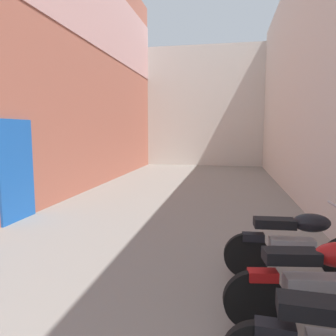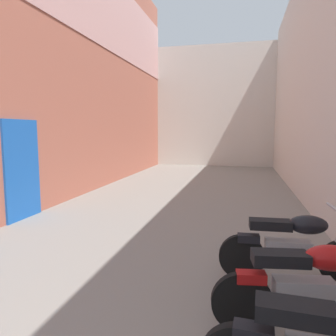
{
  "view_description": "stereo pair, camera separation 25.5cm",
  "coord_description": "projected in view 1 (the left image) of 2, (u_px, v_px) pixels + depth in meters",
  "views": [
    {
      "loc": [
        1.32,
        1.8,
        1.97
      ],
      "look_at": [
        0.27,
        7.34,
        1.29
      ],
      "focal_mm": 33.62,
      "sensor_mm": 36.0,
      "label": 1
    },
    {
      "loc": [
        1.57,
        1.85,
        1.97
      ],
      "look_at": [
        0.27,
        7.34,
        1.29
      ],
      "focal_mm": 33.62,
      "sensor_mm": 36.0,
      "label": 2
    }
  ],
  "objects": [
    {
      "name": "motorcycle_fourth",
      "position": [
        320.0,
        282.0,
        3.05
      ],
      "size": [
        1.84,
        0.58,
        1.04
      ],
      "color": "black",
      "rests_on": "ground"
    },
    {
      "name": "ground_plane",
      "position": [
        158.0,
        230.0,
        6.21
      ],
      "size": [
        35.34,
        35.34,
        0.0
      ],
      "primitive_type": "plane",
      "color": "gray"
    },
    {
      "name": "motorcycle_fifth",
      "position": [
        296.0,
        243.0,
        4.11
      ],
      "size": [
        1.85,
        0.58,
        1.04
      ],
      "color": "black",
      "rests_on": "ground"
    },
    {
      "name": "building_left",
      "position": [
        48.0,
        40.0,
        8.22
      ],
      "size": [
        0.45,
        19.34,
        8.57
      ],
      "color": "#B76651",
      "rests_on": "ground"
    },
    {
      "name": "building_right",
      "position": [
        322.0,
        63.0,
        7.12
      ],
      "size": [
        0.45,
        19.34,
        6.94
      ],
      "color": "beige",
      "rests_on": "ground"
    },
    {
      "name": "building_far_end",
      "position": [
        205.0,
        107.0,
        18.18
      ],
      "size": [
        9.35,
        2.0,
        6.54
      ],
      "primitive_type": "cube",
      "color": "beige",
      "rests_on": "ground"
    }
  ]
}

